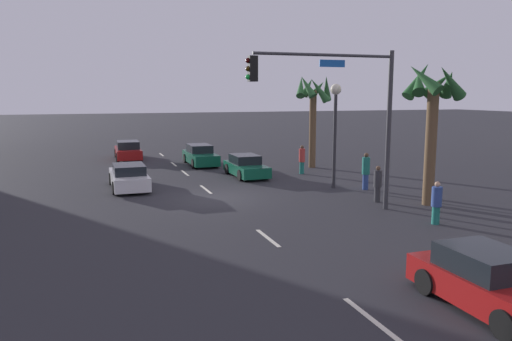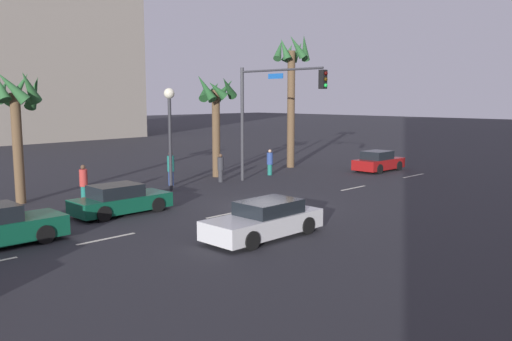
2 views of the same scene
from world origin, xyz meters
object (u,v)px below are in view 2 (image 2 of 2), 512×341
Objects in this scene: car_2 at (378,162)px; pedestrian_1 at (221,167)px; streetlamp at (170,118)px; car_3 at (265,220)px; palm_tree_0 at (216,103)px; car_4 at (120,200)px; traffic_signal at (268,104)px; palm_tree_1 at (292,76)px; pedestrian_0 at (270,162)px; pedestrian_2 at (84,182)px; palm_tree_2 at (18,105)px; pedestrian_3 at (171,168)px.

pedestrian_1 reaches higher than car_2.
streetlamp reaches higher than pedestrian_1.
palm_tree_0 is (8.25, 12.23, 3.96)m from car_3.
car_3 reaches higher than car_4.
traffic_signal is at bearing 5.42° from car_4.
palm_tree_1 is at bearing 16.81° from car_4.
pedestrian_1 is at bearing 179.05° from pedestrian_0.
pedestrian_0 is (2.78, 2.48, -3.71)m from traffic_signal.
palm_tree_2 is at bearing 141.35° from pedestrian_2.
streetlamp is (3.33, 10.20, 3.25)m from car_3.
pedestrian_0 is (-6.57, 3.84, 0.22)m from car_2.
pedestrian_0 is 0.27× the size of palm_tree_2.
palm_tree_2 is at bearing 164.99° from car_2.
traffic_signal reaches higher than pedestrian_1.
car_4 is at bearing -142.39° from pedestrian_3.
pedestrian_3 is (-13.44, 4.99, 0.38)m from car_2.
palm_tree_0 is 1.04× the size of palm_tree_2.
pedestrian_3 reaches higher than car_4.
pedestrian_2 reaches higher than car_3.
pedestrian_1 is 9.80m from palm_tree_1.
pedestrian_1 is 0.27× the size of palm_tree_2.
car_3 is 12.31m from pedestrian_3.
car_4 is 6.92m from palm_tree_2.
palm_tree_0 is at bearing 28.02° from car_4.
pedestrian_0 is 15.37m from palm_tree_2.
palm_tree_0 is 11.90m from palm_tree_2.
palm_tree_1 is at bearing 8.71° from streetlamp.
traffic_signal is at bearing -41.54° from pedestrian_3.
car_4 is at bearing -69.49° from palm_tree_2.
car_3 is at bearing -76.64° from car_4.
pedestrian_1 is at bearing -21.22° from pedestrian_3.
car_2 is 0.85× the size of car_3.
traffic_signal is 4.05× the size of pedestrian_0.
traffic_signal reaches higher than car_3.
palm_tree_2 reaches higher than streetlamp.
palm_tree_1 reaches higher than car_3.
pedestrian_2 is 0.28× the size of palm_tree_0.
pedestrian_3 is at bearing -170.01° from palm_tree_0.
car_4 is at bearing -151.98° from palm_tree_0.
palm_tree_0 reaches higher than pedestrian_2.
streetlamp is 0.58× the size of palm_tree_1.
pedestrian_3 is (5.94, 4.57, 0.41)m from car_4.
traffic_signal reaches higher than pedestrian_3.
pedestrian_1 is at bearing -0.53° from pedestrian_2.
palm_tree_1 is 1.49× the size of palm_tree_2.
pedestrian_1 is (-1.32, 2.55, -3.69)m from traffic_signal.
car_4 is at bearing -92.96° from pedestrian_2.
pedestrian_2 is 0.19× the size of palm_tree_1.
pedestrian_3 is (4.29, 11.53, 0.40)m from car_3.
car_3 is 1.10× the size of car_4.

